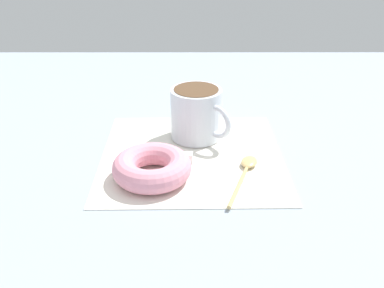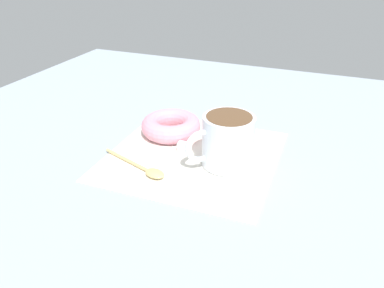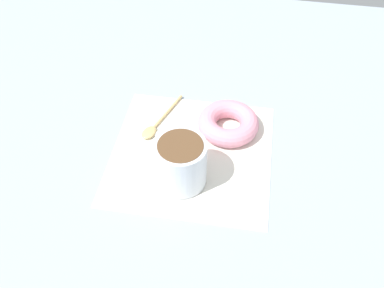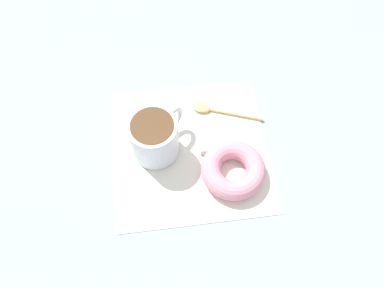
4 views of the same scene
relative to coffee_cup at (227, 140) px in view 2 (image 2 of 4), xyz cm
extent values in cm
cube|color=#99A8B7|center=(6.28, 1.37, -5.82)|extent=(120.00, 120.00, 2.00)
cube|color=white|center=(6.57, -0.85, -4.67)|extent=(29.34, 29.34, 0.30)
cylinder|color=silver|center=(-0.14, -0.14, -0.19)|extent=(8.68, 8.68, 8.65)
cylinder|color=brown|center=(-0.14, -0.14, 3.93)|extent=(7.48, 7.48, 0.60)
torus|color=silver|center=(3.28, 3.26, -0.19)|extent=(4.71, 4.68, 5.74)
torus|color=pink|center=(13.30, -6.68, -2.76)|extent=(11.59, 11.59, 3.52)
ellipsoid|color=#D8B772|center=(9.52, 8.00, -4.07)|extent=(4.19, 3.45, 0.90)
cylinder|color=#D8B772|center=(15.84, 5.80, -4.24)|extent=(10.73, 4.20, 0.56)
cube|color=white|center=(8.75, -1.52, -3.77)|extent=(1.50, 1.50, 1.50)
camera|label=1|loc=(66.53, -0.89, 29.34)|focal=40.00mm
camera|label=2|loc=(-14.84, 52.92, 28.80)|focal=35.00mm
camera|label=3|loc=(-45.00, -9.86, 54.08)|focal=40.00mm
camera|label=4|loc=(2.97, -33.13, 58.03)|focal=35.00mm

